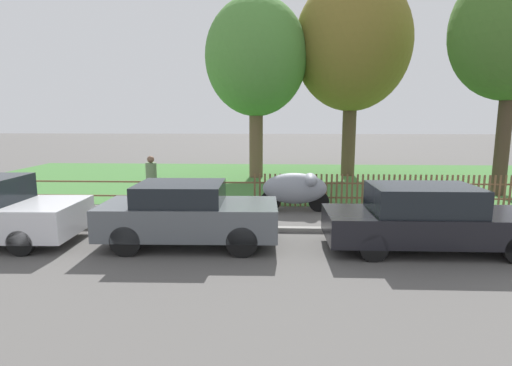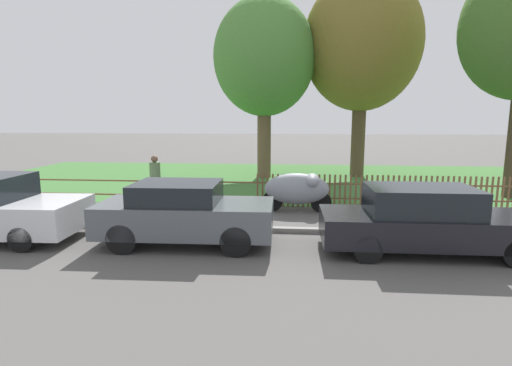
# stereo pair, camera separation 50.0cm
# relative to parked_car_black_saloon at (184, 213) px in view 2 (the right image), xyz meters

# --- Properties ---
(grass_strip) EXTENTS (40.39, 11.76, 0.01)m
(grass_strip) POSITION_rel_parked_car_black_saloon_xyz_m (7.89, 10.00, -0.74)
(grass_strip) COLOR #3D7033
(grass_strip) RESTS_ON ground
(park_fence) EXTENTS (40.39, 0.05, 1.08)m
(park_fence) POSITION_rel_parked_car_black_saloon_xyz_m (7.89, 4.13, -0.20)
(park_fence) COLOR brown
(park_fence) RESTS_ON ground
(parked_car_black_saloon) EXTENTS (3.98, 1.77, 1.44)m
(parked_car_black_saloon) POSITION_rel_parked_car_black_saloon_xyz_m (0.00, 0.00, 0.00)
(parked_car_black_saloon) COLOR #51565B
(parked_car_black_saloon) RESTS_ON ground
(parked_car_navy_estate) EXTENTS (4.61, 1.66, 1.45)m
(parked_car_navy_estate) POSITION_rel_parked_car_black_saloon_xyz_m (5.33, -0.11, -0.03)
(parked_car_navy_estate) COLOR black
(parked_car_navy_estate) RESTS_ON ground
(covered_motorcycle) EXTENTS (2.14, 0.91, 1.20)m
(covered_motorcycle) POSITION_rel_parked_car_black_saloon_xyz_m (2.64, 3.44, -0.01)
(covered_motorcycle) COLOR black
(covered_motorcycle) RESTS_ON ground
(tree_nearest_kerb) EXTENTS (4.75, 4.75, 8.40)m
(tree_nearest_kerb) POSITION_rel_parked_car_black_saloon_xyz_m (1.07, 10.57, 4.87)
(tree_nearest_kerb) COLOR brown
(tree_nearest_kerb) RESTS_ON ground
(tree_behind_motorcycle) EXTENTS (5.52, 5.52, 9.53)m
(tree_behind_motorcycle) POSITION_rel_parked_car_black_saloon_xyz_m (5.63, 11.29, 5.57)
(tree_behind_motorcycle) COLOR brown
(tree_behind_motorcycle) RESTS_ON ground
(pedestrian_near_fence) EXTENTS (0.48, 0.48, 1.69)m
(pedestrian_near_fence) POSITION_rel_parked_car_black_saloon_xyz_m (-1.97, 3.72, 0.21)
(pedestrian_near_fence) COLOR #7F6B51
(pedestrian_near_fence) RESTS_ON ground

